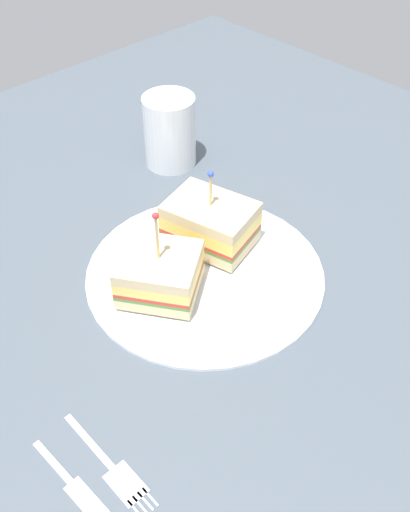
{
  "coord_description": "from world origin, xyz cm",
  "views": [
    {
      "loc": [
        33.36,
        -31.95,
        45.73
      ],
      "look_at": [
        0.0,
        0.0,
        2.8
      ],
      "focal_mm": 40.5,
      "sensor_mm": 36.0,
      "label": 1
    }
  ],
  "objects": [
    {
      "name": "ground_plane",
      "position": [
        0.0,
        0.0,
        -1.0
      ],
      "size": [
        110.37,
        110.37,
        2.0
      ],
      "primitive_type": "cube",
      "color": "#4C5660"
    },
    {
      "name": "sandwich_half_back",
      "position": [
        -1.05,
        -5.58,
        3.15
      ],
      "size": [
        10.86,
        10.71,
        10.48
      ],
      "color": "beige",
      "rests_on": "plate"
    },
    {
      "name": "drink_glass",
      "position": [
        -19.64,
        12.19,
        4.46
      ],
      "size": [
        7.07,
        7.07,
        9.85
      ],
      "color": "beige",
      "rests_on": "ground_plane"
    },
    {
      "name": "sandwich_half_front",
      "position": [
        -3.08,
        3.8,
        3.45
      ],
      "size": [
        11.14,
        9.18,
        9.79
      ],
      "color": "beige",
      "rests_on": "plate"
    },
    {
      "name": "knife",
      "position": [
        11.58,
        -24.68,
        0.18
      ],
      "size": [
        12.09,
        1.72,
        0.35
      ],
      "color": "silver",
      "rests_on": "ground_plane"
    },
    {
      "name": "plate",
      "position": [
        0.0,
        0.0,
        0.4
      ],
      "size": [
        26.64,
        26.64,
        0.8
      ],
      "primitive_type": "cylinder",
      "color": "white",
      "rests_on": "ground_plane"
    },
    {
      "name": "fork",
      "position": [
        11.83,
        -21.54,
        0.18
      ],
      "size": [
        11.8,
        2.23,
        0.35
      ],
      "color": "silver",
      "rests_on": "ground_plane"
    }
  ]
}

